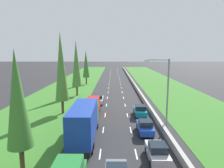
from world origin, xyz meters
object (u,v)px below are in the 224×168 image
(silver_hatchback_right_lane, at_px, (157,152))
(blue_hatchback_right_lane, at_px, (145,127))
(poplar_tree_fourth, at_px, (86,64))
(teal_hatchback_right_lane, at_px, (140,111))
(silver_sedan_left_lane, at_px, (99,99))
(street_light_mast, at_px, (165,88))
(poplar_tree_third, at_px, (76,64))
(red_van_left_lane, at_px, (93,106))
(poplar_tree_second, at_px, (61,67))
(poplar_tree_nearest, at_px, (17,100))
(blue_box_truck_left_lane, at_px, (85,122))

(silver_hatchback_right_lane, relative_size, blue_hatchback_right_lane, 1.00)
(silver_hatchback_right_lane, height_order, poplar_tree_fourth, poplar_tree_fourth)
(teal_hatchback_right_lane, bearing_deg, silver_sedan_left_lane, 132.71)
(silver_sedan_left_lane, height_order, street_light_mast, street_light_mast)
(teal_hatchback_right_lane, distance_m, poplar_tree_third, 20.05)
(red_van_left_lane, distance_m, poplar_tree_second, 7.95)
(blue_hatchback_right_lane, relative_size, poplar_tree_nearest, 0.39)
(blue_box_truck_left_lane, height_order, teal_hatchback_right_lane, blue_box_truck_left_lane)
(teal_hatchback_right_lane, distance_m, poplar_tree_nearest, 19.36)
(blue_box_truck_left_lane, bearing_deg, poplar_tree_third, 102.41)
(silver_hatchback_right_lane, distance_m, poplar_tree_nearest, 12.76)
(street_light_mast, bearing_deg, teal_hatchback_right_lane, 116.72)
(teal_hatchback_right_lane, distance_m, poplar_tree_fourth, 33.43)
(red_van_left_lane, distance_m, poplar_tree_third, 15.94)
(teal_hatchback_right_lane, distance_m, street_light_mast, 7.00)
(blue_box_truck_left_lane, height_order, blue_hatchback_right_lane, blue_box_truck_left_lane)
(poplar_tree_fourth, bearing_deg, blue_box_truck_left_lane, -82.53)
(poplar_tree_second, distance_m, poplar_tree_fourth, 29.37)
(blue_hatchback_right_lane, height_order, poplar_tree_nearest, poplar_tree_nearest)
(blue_box_truck_left_lane, distance_m, blue_hatchback_right_lane, 7.42)
(poplar_tree_nearest, bearing_deg, poplar_tree_fourth, 91.03)
(blue_hatchback_right_lane, relative_size, street_light_mast, 0.43)
(poplar_tree_fourth, bearing_deg, teal_hatchback_right_lane, -67.80)
(poplar_tree_third, bearing_deg, street_light_mast, -52.39)
(silver_sedan_left_lane, relative_size, teal_hatchback_right_lane, 1.15)
(blue_hatchback_right_lane, bearing_deg, poplar_tree_second, 146.62)
(silver_sedan_left_lane, height_order, poplar_tree_third, poplar_tree_third)
(poplar_tree_third, bearing_deg, teal_hatchback_right_lane, -49.28)
(blue_hatchback_right_lane, bearing_deg, poplar_tree_nearest, -145.45)
(poplar_tree_second, xyz_separation_m, poplar_tree_third, (-0.09, 13.20, -0.27))
(poplar_tree_nearest, bearing_deg, silver_hatchback_right_lane, 8.45)
(poplar_tree_second, bearing_deg, blue_box_truck_left_lane, -63.15)
(teal_hatchback_right_lane, distance_m, poplar_tree_second, 14.05)
(teal_hatchback_right_lane, height_order, poplar_tree_nearest, poplar_tree_nearest)
(poplar_tree_third, height_order, street_light_mast, poplar_tree_third)
(poplar_tree_fourth, relative_size, street_light_mast, 1.15)
(teal_hatchback_right_lane, bearing_deg, blue_box_truck_left_lane, -130.36)
(silver_sedan_left_lane, distance_m, street_light_mast, 16.24)
(poplar_tree_third, relative_size, street_light_mast, 1.38)
(street_light_mast, bearing_deg, silver_hatchback_right_lane, -108.09)
(red_van_left_lane, relative_size, teal_hatchback_right_lane, 1.26)
(blue_box_truck_left_lane, xyz_separation_m, silver_sedan_left_lane, (0.33, 16.20, -1.37))
(poplar_tree_nearest, bearing_deg, poplar_tree_second, 92.36)
(street_light_mast, bearing_deg, blue_box_truck_left_lane, -158.98)
(silver_sedan_left_lane, relative_size, poplar_tree_nearest, 0.45)
(blue_hatchback_right_lane, height_order, teal_hatchback_right_lane, same)
(red_van_left_lane, height_order, street_light_mast, street_light_mast)
(poplar_tree_fourth, bearing_deg, poplar_tree_third, -89.76)
(blue_box_truck_left_lane, relative_size, street_light_mast, 1.04)
(silver_sedan_left_lane, relative_size, poplar_tree_second, 0.35)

